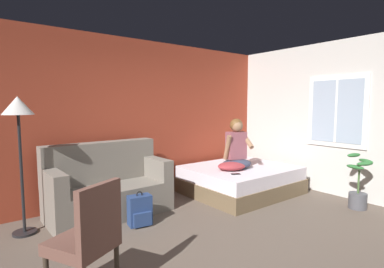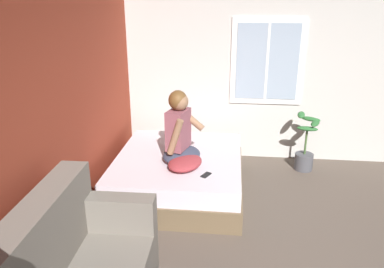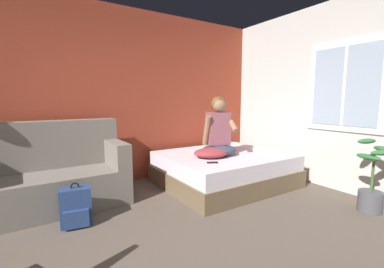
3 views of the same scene
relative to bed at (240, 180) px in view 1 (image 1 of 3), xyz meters
The scene contains 12 objects.
ground_plane 2.43m from the bed, 140.99° to the right, with size 40.00×40.00×0.00m, color brown.
wall_back_accent 2.41m from the bed, 151.51° to the left, with size 11.17×0.16×2.70m, color #993823.
wall_side_with_window 2.28m from the bed, 49.68° to the right, with size 0.19×6.32×2.70m.
bed is the anchor object (origin of this frame).
couch 2.37m from the bed, 169.25° to the left, with size 1.72×0.86×1.04m.
side_chair 3.47m from the bed, 157.56° to the right, with size 0.62×0.62×0.98m.
person_seated 0.62m from the bed, 165.43° to the right, with size 0.62×0.56×0.88m.
backpack 2.17m from the bed, behind, with size 0.32×0.27×0.46m.
throw_pillow 0.49m from the bed, 160.38° to the right, with size 0.48×0.36×0.14m, color #993338.
cell_phone 0.68m from the bed, 143.24° to the right, with size 0.07×0.14×0.01m, color black.
floor_lamp 3.65m from the bed, behind, with size 0.36×0.36×1.70m.
potted_plant 1.89m from the bed, 64.65° to the right, with size 0.39×0.37×0.85m.
Camera 1 is at (-2.09, -2.18, 1.60)m, focal length 28.00 mm.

